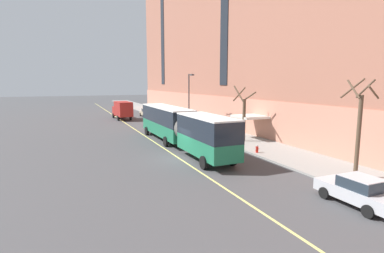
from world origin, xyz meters
The scene contains 12 objects.
ground_plane centered at (0.00, 0.00, 0.00)m, with size 260.00×260.00×0.00m, color #424244.
sidewalk centered at (9.09, 3.00, 0.07)m, with size 5.41×160.00×0.15m, color gray.
city_bus centered at (1.63, 4.32, 2.15)m, with size 2.94×19.29×3.72m.
parked_car_silver_0 centered at (5.09, -12.83, 0.78)m, with size 1.97×4.24×1.56m.
parked_car_champagne_1 centered at (5.33, 31.45, 0.78)m, with size 2.09×4.42×1.56m.
parked_car_red_3 centered at (5.30, 15.55, 0.78)m, with size 1.99×4.73×1.56m.
box_truck centered at (0.42, 28.98, 1.75)m, with size 2.57×6.99×3.10m.
street_tree_near_corner centered at (8.72, -9.77, 3.49)m, with size 1.85×1.96×6.52m.
street_tree_mid_block centered at (8.69, 3.74, 2.98)m, with size 2.07×1.94×5.89m.
street_lamp centered at (6.98, 14.55, 4.62)m, with size 0.36×1.48×7.36m.
fire_hydrant centered at (6.88, -1.37, 0.49)m, with size 0.42×0.24×0.72m.
lane_centerline centered at (-0.07, 3.00, 0.00)m, with size 0.16×140.00×0.01m, color #E0D66B.
Camera 1 is at (-8.74, -23.15, 6.38)m, focal length 28.00 mm.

